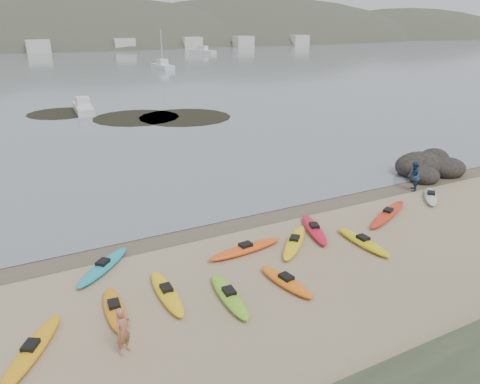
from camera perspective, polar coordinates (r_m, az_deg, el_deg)
ground at (r=24.86m, az=0.00°, el=-3.24°), size 600.00×600.00×0.00m
wet_sand at (r=24.62m, az=0.33°, el=-3.48°), size 60.00×60.00×0.00m
kayaks at (r=20.76m, az=3.24°, el=-7.78°), size 24.79×7.72×0.34m
person_west at (r=15.63m, az=-14.05°, el=-16.12°), size 0.70×0.63×1.61m
person_east at (r=30.48m, az=20.42°, el=1.79°), size 1.13×1.12×1.84m
rock_cluster at (r=34.52m, az=21.97°, el=2.49°), size 5.34×3.93×1.83m
kelp_mats at (r=52.63m, az=-12.29°, el=8.98°), size 20.06×17.20×0.04m
moored_boats at (r=105.55m, az=-19.29°, el=14.11°), size 89.63×90.74×1.26m
far_hills at (r=221.37m, az=-15.29°, el=12.88°), size 550.00×135.00×80.00m
far_town at (r=166.13m, az=-23.31°, el=15.98°), size 199.00×5.00×4.00m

